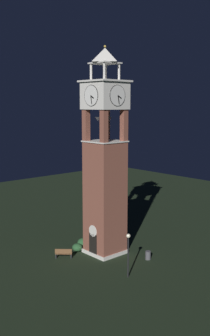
% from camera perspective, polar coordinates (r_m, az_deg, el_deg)
% --- Properties ---
extents(ground, '(80.00, 80.00, 0.00)m').
position_cam_1_polar(ground, '(39.97, 0.00, -12.06)').
color(ground, black).
extents(clock_tower, '(3.68, 3.68, 19.80)m').
position_cam_1_polar(clock_tower, '(37.79, -0.00, -0.28)').
color(clock_tower, brown).
rests_on(clock_tower, ground).
extents(park_bench, '(1.42, 1.47, 0.95)m').
position_cam_1_polar(park_bench, '(38.63, -5.98, -12.11)').
color(park_bench, brown).
rests_on(park_bench, ground).
extents(lamp_post, '(0.36, 0.36, 3.82)m').
position_cam_1_polar(lamp_post, '(33.77, 3.36, -11.31)').
color(lamp_post, black).
rests_on(lamp_post, ground).
extents(trash_bin, '(0.52, 0.52, 0.80)m').
position_cam_1_polar(trash_bin, '(38.40, 6.22, -12.38)').
color(trash_bin, '#4C4C51').
rests_on(trash_bin, ground).
extents(shrub_near_entry, '(1.17, 1.17, 0.94)m').
position_cam_1_polar(shrub_near_entry, '(41.26, -3.18, -10.69)').
color(shrub_near_entry, '#28562D').
rests_on(shrub_near_entry, ground).
extents(shrub_left_of_tower, '(1.04, 1.04, 0.79)m').
position_cam_1_polar(shrub_left_of_tower, '(40.25, -4.01, -11.33)').
color(shrub_left_of_tower, '#28562D').
rests_on(shrub_left_of_tower, ground).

